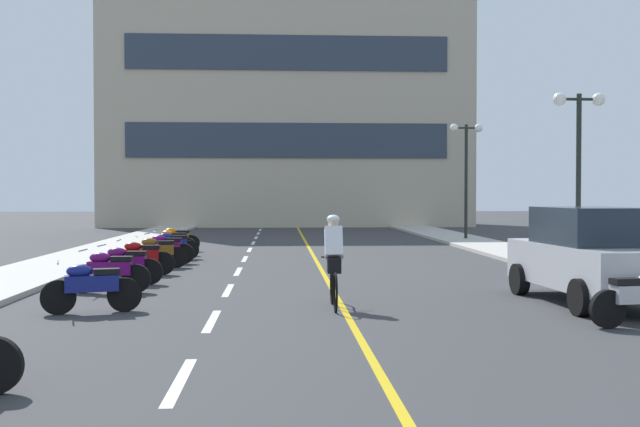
# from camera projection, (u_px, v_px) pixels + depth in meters

# --- Properties ---
(ground_plane) EXTENTS (140.00, 140.00, 0.00)m
(ground_plane) POSITION_uv_depth(u_px,v_px,m) (308.00, 261.00, 23.51)
(ground_plane) COLOR #38383A
(curb_left) EXTENTS (2.40, 72.00, 0.12)m
(curb_left) POSITION_uv_depth(u_px,v_px,m) (95.00, 253.00, 26.12)
(curb_left) COLOR #B7B2A8
(curb_left) RESTS_ON ground
(curb_right) EXTENTS (2.40, 72.00, 0.12)m
(curb_right) POSITION_uv_depth(u_px,v_px,m) (509.00, 251.00, 26.89)
(curb_right) COLOR #B7B2A8
(curb_right) RESTS_ON ground
(lane_dash_1) EXTENTS (0.14, 2.20, 0.01)m
(lane_dash_1) POSITION_uv_depth(u_px,v_px,m) (180.00, 381.00, 8.43)
(lane_dash_1) COLOR silver
(lane_dash_1) RESTS_ON ground
(lane_dash_2) EXTENTS (0.14, 2.20, 0.01)m
(lane_dash_2) POSITION_uv_depth(u_px,v_px,m) (212.00, 321.00, 12.42)
(lane_dash_2) COLOR silver
(lane_dash_2) RESTS_ON ground
(lane_dash_3) EXTENTS (0.14, 2.20, 0.01)m
(lane_dash_3) POSITION_uv_depth(u_px,v_px,m) (228.00, 290.00, 16.42)
(lane_dash_3) COLOR silver
(lane_dash_3) RESTS_ON ground
(lane_dash_4) EXTENTS (0.14, 2.20, 0.01)m
(lane_dash_4) POSITION_uv_depth(u_px,v_px,m) (238.00, 271.00, 20.41)
(lane_dash_4) COLOR silver
(lane_dash_4) RESTS_ON ground
(lane_dash_5) EXTENTS (0.14, 2.20, 0.01)m
(lane_dash_5) POSITION_uv_depth(u_px,v_px,m) (245.00, 259.00, 24.40)
(lane_dash_5) COLOR silver
(lane_dash_5) RESTS_ON ground
(lane_dash_6) EXTENTS (0.14, 2.20, 0.01)m
(lane_dash_6) POSITION_uv_depth(u_px,v_px,m) (250.00, 250.00, 28.40)
(lane_dash_6) COLOR silver
(lane_dash_6) RESTS_ON ground
(lane_dash_7) EXTENTS (0.14, 2.20, 0.01)m
(lane_dash_7) POSITION_uv_depth(u_px,v_px,m) (253.00, 243.00, 32.39)
(lane_dash_7) COLOR silver
(lane_dash_7) RESTS_ON ground
(lane_dash_8) EXTENTS (0.14, 2.20, 0.01)m
(lane_dash_8) POSITION_uv_depth(u_px,v_px,m) (256.00, 238.00, 36.38)
(lane_dash_8) COLOR silver
(lane_dash_8) RESTS_ON ground
(lane_dash_9) EXTENTS (0.14, 2.20, 0.01)m
(lane_dash_9) POSITION_uv_depth(u_px,v_px,m) (258.00, 233.00, 40.38)
(lane_dash_9) COLOR silver
(lane_dash_9) RESTS_ON ground
(lane_dash_10) EXTENTS (0.14, 2.20, 0.01)m
(lane_dash_10) POSITION_uv_depth(u_px,v_px,m) (260.00, 230.00, 44.37)
(lane_dash_10) COLOR silver
(lane_dash_10) RESTS_ON ground
(lane_dash_11) EXTENTS (0.14, 2.20, 0.01)m
(lane_dash_11) POSITION_uv_depth(u_px,v_px,m) (262.00, 227.00, 48.36)
(lane_dash_11) COLOR silver
(lane_dash_11) RESTS_ON ground
(centre_line_yellow) EXTENTS (0.12, 66.00, 0.01)m
(centre_line_yellow) POSITION_uv_depth(u_px,v_px,m) (312.00, 254.00, 26.52)
(centre_line_yellow) COLOR gold
(centre_line_yellow) RESTS_ON ground
(office_building) EXTENTS (23.71, 7.40, 18.05)m
(office_building) POSITION_uv_depth(u_px,v_px,m) (287.00, 90.00, 50.86)
(office_building) COLOR #BCAD93
(office_building) RESTS_ON ground
(street_lamp_mid) EXTENTS (1.46, 0.36, 4.75)m
(street_lamp_mid) POSITION_uv_depth(u_px,v_px,m) (579.00, 138.00, 21.08)
(street_lamp_mid) COLOR black
(street_lamp_mid) RESTS_ON curb_right
(street_lamp_far) EXTENTS (1.46, 0.36, 5.06)m
(street_lamp_far) POSITION_uv_depth(u_px,v_px,m) (466.00, 154.00, 33.70)
(street_lamp_far) COLOR black
(street_lamp_far) RESTS_ON curb_right
(parked_car_near) EXTENTS (2.12, 4.29, 1.82)m
(parked_car_near) POSITION_uv_depth(u_px,v_px,m) (591.00, 255.00, 14.39)
(parked_car_near) COLOR black
(parked_car_near) RESTS_ON ground
(motorcycle_2) EXTENTS (1.69, 0.60, 0.92)m
(motorcycle_2) POSITION_uv_depth(u_px,v_px,m) (640.00, 297.00, 11.84)
(motorcycle_2) COLOR black
(motorcycle_2) RESTS_ON ground
(motorcycle_3) EXTENTS (1.66, 0.72, 0.92)m
(motorcycle_3) POSITION_uv_depth(u_px,v_px,m) (91.00, 286.00, 13.23)
(motorcycle_3) COLOR black
(motorcycle_3) RESTS_ON ground
(motorcycle_4) EXTENTS (1.70, 0.60, 0.92)m
(motorcycle_4) POSITION_uv_depth(u_px,v_px,m) (109.00, 270.00, 15.95)
(motorcycle_4) COLOR black
(motorcycle_4) RESTS_ON ground
(motorcycle_5) EXTENTS (1.70, 0.60, 0.92)m
(motorcycle_5) POSITION_uv_depth(u_px,v_px,m) (125.00, 264.00, 17.42)
(motorcycle_5) COLOR black
(motorcycle_5) RESTS_ON ground
(motorcycle_6) EXTENTS (1.70, 0.60, 0.92)m
(motorcycle_6) POSITION_uv_depth(u_px,v_px,m) (141.00, 257.00, 19.44)
(motorcycle_6) COLOR black
(motorcycle_6) RESTS_ON ground
(motorcycle_7) EXTENTS (1.66, 0.72, 0.92)m
(motorcycle_7) POSITION_uv_depth(u_px,v_px,m) (156.00, 252.00, 21.24)
(motorcycle_7) COLOR black
(motorcycle_7) RESTS_ON ground
(motorcycle_8) EXTENTS (1.70, 0.60, 0.92)m
(motorcycle_8) POSITION_uv_depth(u_px,v_px,m) (165.00, 248.00, 22.67)
(motorcycle_8) COLOR black
(motorcycle_8) RESTS_ON ground
(motorcycle_9) EXTENTS (1.65, 0.75, 0.92)m
(motorcycle_9) POSITION_uv_depth(u_px,v_px,m) (172.00, 245.00, 24.07)
(motorcycle_9) COLOR black
(motorcycle_9) RESTS_ON ground
(motorcycle_10) EXTENTS (1.67, 0.68, 0.92)m
(motorcycle_10) POSITION_uv_depth(u_px,v_px,m) (172.00, 242.00, 25.74)
(motorcycle_10) COLOR black
(motorcycle_10) RESTS_ON ground
(motorcycle_11) EXTENTS (1.70, 0.60, 0.92)m
(motorcycle_11) POSITION_uv_depth(u_px,v_px,m) (176.00, 238.00, 27.55)
(motorcycle_11) COLOR black
(motorcycle_11) RESTS_ON ground
(cyclist_rider) EXTENTS (0.42, 1.77, 1.71)m
(cyclist_rider) POSITION_uv_depth(u_px,v_px,m) (334.00, 259.00, 13.87)
(cyclist_rider) COLOR black
(cyclist_rider) RESTS_ON ground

